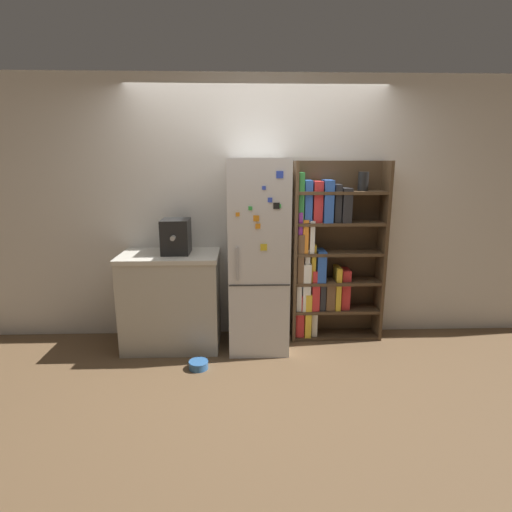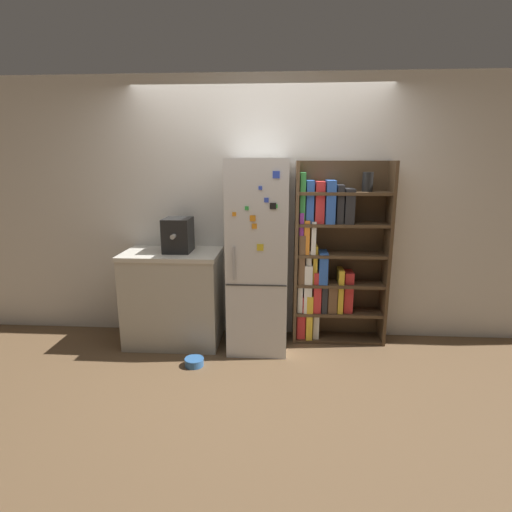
# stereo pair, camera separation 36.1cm
# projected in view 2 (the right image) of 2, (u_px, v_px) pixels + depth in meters

# --- Properties ---
(ground_plane) EXTENTS (16.00, 16.00, 0.00)m
(ground_plane) POSITION_uv_depth(u_px,v_px,m) (257.00, 351.00, 3.87)
(ground_plane) COLOR brown
(wall_back) EXTENTS (8.00, 0.05, 2.60)m
(wall_back) POSITION_uv_depth(u_px,v_px,m) (260.00, 211.00, 4.03)
(wall_back) COLOR silver
(wall_back) RESTS_ON ground_plane
(refrigerator) EXTENTS (0.56, 0.63, 1.81)m
(refrigerator) POSITION_uv_depth(u_px,v_px,m) (258.00, 256.00, 3.80)
(refrigerator) COLOR silver
(refrigerator) RESTS_ON ground_plane
(bookshelf) EXTENTS (0.91, 0.28, 1.79)m
(bookshelf) POSITION_uv_depth(u_px,v_px,m) (330.00, 259.00, 3.95)
(bookshelf) COLOR #4C3823
(bookshelf) RESTS_ON ground_plane
(kitchen_counter) EXTENTS (0.93, 0.59, 0.93)m
(kitchen_counter) POSITION_uv_depth(u_px,v_px,m) (174.00, 297.00, 3.97)
(kitchen_counter) COLOR #BCB7A8
(kitchen_counter) RESTS_ON ground_plane
(espresso_machine) EXTENTS (0.25, 0.35, 0.33)m
(espresso_machine) POSITION_uv_depth(u_px,v_px,m) (178.00, 235.00, 3.84)
(espresso_machine) COLOR black
(espresso_machine) RESTS_ON kitchen_counter
(pet_bowl) EXTENTS (0.17, 0.17, 0.07)m
(pet_bowl) POSITION_uv_depth(u_px,v_px,m) (194.00, 361.00, 3.57)
(pet_bowl) COLOR #3366A5
(pet_bowl) RESTS_ON ground_plane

